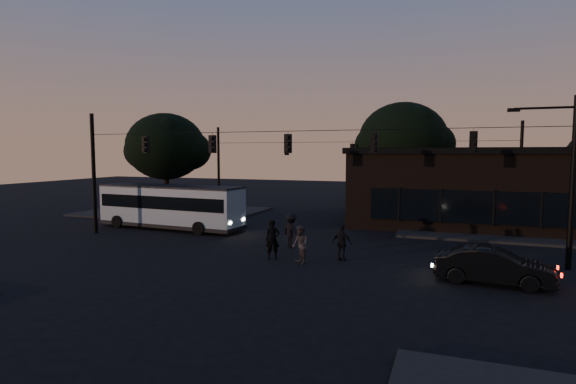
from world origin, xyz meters
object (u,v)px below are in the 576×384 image
(pedestrian_b, at_px, (300,245))
(pedestrian_a, at_px, (273,240))
(bus, at_px, (170,204))
(car, at_px, (494,266))
(pedestrian_c, at_px, (342,243))
(pedestrian_d, at_px, (291,231))
(building, at_px, (465,186))

(pedestrian_b, bearing_deg, pedestrian_a, -145.69)
(pedestrian_b, bearing_deg, bus, -158.84)
(bus, distance_m, pedestrian_b, 12.74)
(car, bearing_deg, pedestrian_a, 90.15)
(pedestrian_c, relative_size, pedestrian_d, 0.92)
(bus, height_order, pedestrian_c, bus)
(pedestrian_d, bearing_deg, pedestrian_a, 125.46)
(pedestrian_a, bearing_deg, pedestrian_d, 66.69)
(bus, bearing_deg, pedestrian_a, -26.30)
(pedestrian_c, bearing_deg, car, 176.27)
(bus, distance_m, pedestrian_c, 13.74)
(pedestrian_c, bearing_deg, pedestrian_b, 47.71)
(bus, bearing_deg, car, -14.68)
(pedestrian_a, distance_m, pedestrian_d, 2.77)
(bus, height_order, pedestrian_a, bus)
(building, height_order, pedestrian_b, building)
(pedestrian_a, distance_m, pedestrian_b, 1.59)
(bus, relative_size, car, 2.44)
(bus, xyz_separation_m, pedestrian_c, (12.84, -4.81, -0.79))
(pedestrian_a, bearing_deg, building, 34.20)
(car, bearing_deg, bus, 76.59)
(pedestrian_b, distance_m, pedestrian_d, 3.57)
(car, xyz_separation_m, pedestrian_b, (-8.04, 0.43, 0.17))
(pedestrian_b, xyz_separation_m, pedestrian_d, (-1.60, 3.19, 0.03))
(bus, height_order, car, bus)
(building, bearing_deg, bus, -154.07)
(car, distance_m, pedestrian_d, 10.29)
(building, relative_size, pedestrian_b, 8.75)
(car, xyz_separation_m, pedestrian_a, (-9.56, 0.85, 0.23))
(pedestrian_d, bearing_deg, bus, 17.46)
(bus, distance_m, car, 20.30)
(bus, xyz_separation_m, pedestrian_a, (9.66, -5.63, -0.69))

